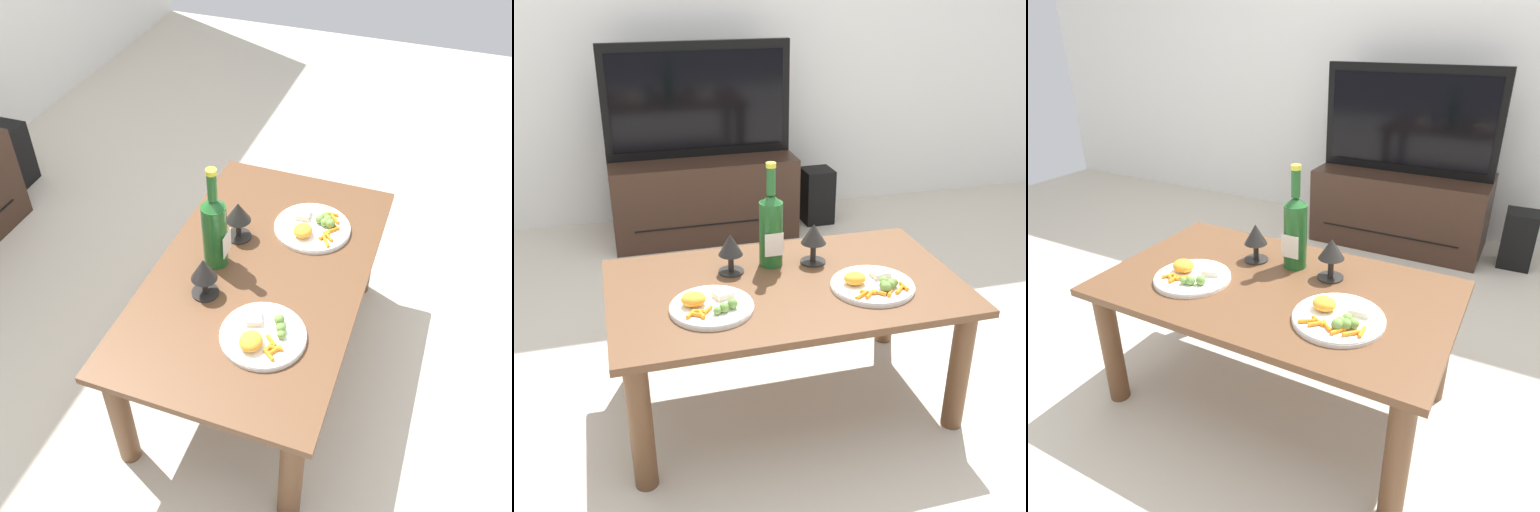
% 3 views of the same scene
% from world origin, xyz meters
% --- Properties ---
extents(ground_plane, '(6.40, 6.40, 0.00)m').
position_xyz_m(ground_plane, '(0.00, 0.00, 0.00)').
color(ground_plane, beige).
extents(back_wall, '(6.40, 0.10, 2.60)m').
position_xyz_m(back_wall, '(0.00, 1.97, 1.30)').
color(back_wall, silver).
rests_on(back_wall, ground_plane).
extents(dining_table, '(1.15, 0.68, 0.47)m').
position_xyz_m(dining_table, '(0.00, 0.00, 0.39)').
color(dining_table, brown).
rests_on(dining_table, ground_plane).
extents(tv_stand, '(1.02, 0.50, 0.46)m').
position_xyz_m(tv_stand, '(-0.01, 1.62, 0.23)').
color(tv_stand, '#382319').
rests_on(tv_stand, ground_plane).
extents(tv_screen, '(1.02, 0.05, 0.61)m').
position_xyz_m(tv_screen, '(-0.01, 1.62, 0.76)').
color(tv_screen, black).
rests_on(tv_screen, tv_stand).
extents(floor_speaker, '(0.18, 0.18, 0.33)m').
position_xyz_m(floor_speaker, '(0.68, 1.60, 0.16)').
color(floor_speaker, black).
rests_on(floor_speaker, ground_plane).
extents(wine_bottle, '(0.08, 0.08, 0.37)m').
position_xyz_m(wine_bottle, '(-0.01, 0.15, 0.61)').
color(wine_bottle, '#1E5923').
rests_on(wine_bottle, dining_table).
extents(goblet_left, '(0.09, 0.09, 0.14)m').
position_xyz_m(goblet_left, '(-0.15, 0.13, 0.56)').
color(goblet_left, black).
rests_on(goblet_left, dining_table).
extents(goblet_right, '(0.09, 0.09, 0.14)m').
position_xyz_m(goblet_right, '(0.14, 0.13, 0.57)').
color(goblet_right, black).
rests_on(goblet_right, dining_table).
extents(dinner_plate_left, '(0.26, 0.26, 0.05)m').
position_xyz_m(dinner_plate_left, '(-0.27, -0.10, 0.48)').
color(dinner_plate_left, white).
rests_on(dinner_plate_left, dining_table).
extents(dinner_plate_right, '(0.27, 0.27, 0.05)m').
position_xyz_m(dinner_plate_right, '(0.26, -0.10, 0.48)').
color(dinner_plate_right, white).
rests_on(dinner_plate_right, dining_table).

